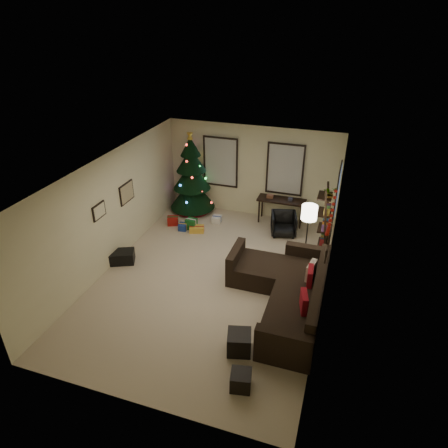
{
  "coord_description": "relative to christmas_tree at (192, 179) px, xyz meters",
  "views": [
    {
      "loc": [
        2.63,
        -7.07,
        5.57
      ],
      "look_at": [
        0.1,
        0.6,
        1.15
      ],
      "focal_mm": 32.09,
      "sensor_mm": 36.0,
      "label": 1
    }
  ],
  "objects": [
    {
      "name": "art_abstract",
      "position": [
        -0.72,
        -3.58,
        0.53
      ],
      "size": [
        0.04,
        0.45,
        0.35
      ],
      "color": "black",
      "rests_on": "wall_left"
    },
    {
      "name": "presents",
      "position": [
        0.4,
        -1.03,
        -0.93
      ],
      "size": [
        1.43,
        1.01,
        0.3
      ],
      "rotation": [
        0.0,
        0.0,
        -0.16
      ],
      "color": "#14591E",
      "rests_on": "floor"
    },
    {
      "name": "floor",
      "position": [
        1.76,
        -3.15,
        -1.04
      ],
      "size": [
        7.0,
        7.0,
        0.0
      ],
      "primitive_type": "plane",
      "color": "#C6B296",
      "rests_on": "ground"
    },
    {
      "name": "stocking_right",
      "position": [
        1.95,
        0.41,
        0.36
      ],
      "size": [
        0.2,
        0.05,
        0.36
      ],
      "color": "#990F0C",
      "rests_on": "wall_back"
    },
    {
      "name": "bookshelf",
      "position": [
        4.06,
        -1.38,
        -0.11
      ],
      "size": [
        0.3,
        0.56,
        1.91
      ],
      "color": "black",
      "rests_on": "floor"
    },
    {
      "name": "desk",
      "position": [
        2.72,
        0.07,
        -0.39
      ],
      "size": [
        1.36,
        0.49,
        0.73
      ],
      "color": "black",
      "rests_on": "floor"
    },
    {
      "name": "art_map",
      "position": [
        -0.72,
        -2.41,
        0.47
      ],
      "size": [
        0.04,
        0.6,
        0.5
      ],
      "color": "black",
      "rests_on": "wall_left"
    },
    {
      "name": "ottoman_far",
      "position": [
        3.23,
        -5.83,
        -0.88
      ],
      "size": [
        0.39,
        0.39,
        0.32
      ],
      "primitive_type": "cube",
      "rotation": [
        0.0,
        0.0,
        0.19
      ],
      "color": "black",
      "rests_on": "floor"
    },
    {
      "name": "desk_chair",
      "position": [
        2.93,
        -0.58,
        -0.73
      ],
      "size": [
        0.74,
        0.71,
        0.63
      ],
      "primitive_type": "imported",
      "rotation": [
        0.0,
        0.0,
        0.26
      ],
      "color": "black",
      "rests_on": "floor"
    },
    {
      "name": "window_back_left",
      "position": [
        0.81,
        0.32,
        0.51
      ],
      "size": [
        1.05,
        0.06,
        1.5
      ],
      "color": "#728CB2",
      "rests_on": "wall_back"
    },
    {
      "name": "floor_lamp",
      "position": [
        3.71,
        -2.07,
        0.36
      ],
      "size": [
        0.35,
        0.35,
        1.68
      ],
      "rotation": [
        0.0,
        0.0,
        0.15
      ],
      "color": "black",
      "rests_on": "floor"
    },
    {
      "name": "storage_bin",
      "position": [
        -0.58,
        -3.21,
        -0.89
      ],
      "size": [
        0.71,
        0.61,
        0.3
      ],
      "primitive_type": "cube",
      "rotation": [
        0.0,
        0.0,
        0.42
      ],
      "color": "black",
      "rests_on": "floor"
    },
    {
      "name": "wall_front",
      "position": [
        1.76,
        -6.65,
        0.31
      ],
      "size": [
        5.0,
        0.0,
        5.0
      ],
      "primitive_type": "plane",
      "rotation": [
        -1.57,
        0.0,
        0.0
      ],
      "color": "beige",
      "rests_on": "floor"
    },
    {
      "name": "christmas_tree",
      "position": [
        0.0,
        0.0,
        0.0
      ],
      "size": [
        1.35,
        1.35,
        2.51
      ],
      "rotation": [
        0.0,
        0.0,
        -0.3
      ],
      "color": "black",
      "rests_on": "floor"
    },
    {
      "name": "pillow_red_a",
      "position": [
        3.97,
        -4.13,
        -0.4
      ],
      "size": [
        0.21,
        0.43,
        0.41
      ],
      "primitive_type": "cube",
      "rotation": [
        0.0,
        0.0,
        0.24
      ],
      "color": "maroon",
      "rests_on": "sofa"
    },
    {
      "name": "wall_back",
      "position": [
        1.76,
        0.35,
        0.31
      ],
      "size": [
        5.0,
        0.0,
        5.0
      ],
      "primitive_type": "plane",
      "rotation": [
        1.57,
        0.0,
        0.0
      ],
      "color": "beige",
      "rests_on": "floor"
    },
    {
      "name": "ottoman_near",
      "position": [
        2.98,
        -5.07,
        -0.84
      ],
      "size": [
        0.52,
        0.52,
        0.41
      ],
      "primitive_type": "cube",
      "rotation": [
        0.0,
        0.0,
        0.25
      ],
      "color": "black",
      "rests_on": "floor"
    },
    {
      "name": "gallery",
      "position": [
        4.24,
        -3.23,
        0.53
      ],
      "size": [
        0.03,
        1.25,
        0.54
      ],
      "color": "black",
      "rests_on": "wall_right"
    },
    {
      "name": "wall_right",
      "position": [
        4.26,
        -3.15,
        0.31
      ],
      "size": [
        0.0,
        7.0,
        7.0
      ],
      "primitive_type": "plane",
      "rotation": [
        1.57,
        0.0,
        -1.57
      ],
      "color": "beige",
      "rests_on": "floor"
    },
    {
      "name": "window_right_wall",
      "position": [
        4.23,
        -0.6,
        0.46
      ],
      "size": [
        0.06,
        0.9,
        1.3
      ],
      "color": "#728CB2",
      "rests_on": "wall_right"
    },
    {
      "name": "stocking_left",
      "position": [
        1.62,
        0.44,
        0.36
      ],
      "size": [
        0.2,
        0.05,
        0.36
      ],
      "color": "#990F0C",
      "rests_on": "wall_back"
    },
    {
      "name": "pillow_cream",
      "position": [
        3.97,
        -3.06,
        -0.41
      ],
      "size": [
        0.2,
        0.43,
        0.42
      ],
      "primitive_type": "cube",
      "rotation": [
        0.0,
        0.0,
        -0.19
      ],
      "color": "#BDAA99",
      "rests_on": "sofa"
    },
    {
      "name": "pillow_red_b",
      "position": [
        3.97,
        -3.27,
        -0.4
      ],
      "size": [
        0.14,
        0.41,
        0.4
      ],
      "primitive_type": "cube",
      "rotation": [
        0.0,
        0.0,
        0.08
      ],
      "color": "maroon",
      "rests_on": "sofa"
    },
    {
      "name": "ceiling",
      "position": [
        1.76,
        -3.15,
        1.66
      ],
      "size": [
        7.0,
        7.0,
        0.0
      ],
      "primitive_type": "plane",
      "rotation": [
        3.14,
        0.0,
        0.0
      ],
      "color": "white",
      "rests_on": "floor"
    },
    {
      "name": "garland",
      "position": [
        4.21,
        -3.1,
        0.99
      ],
      "size": [
        0.08,
        1.9,
        0.3
      ],
      "primitive_type": null,
      "color": "#A5140C",
      "rests_on": "wall_right"
    },
    {
      "name": "potted_plant",
      "position": [
        4.06,
        -1.4,
        0.75
      ],
      "size": [
        0.54,
        0.53,
        0.45
      ],
      "primitive_type": "imported",
      "rotation": [
        0.0,
        0.0,
        0.67
      ],
      "color": "#4C4C4C",
      "rests_on": "bookshelf"
    },
    {
      "name": "sofa",
      "position": [
        3.56,
        -3.49,
        -0.73
      ],
      "size": [
        2.15,
        3.1,
        0.93
      ],
      "color": "black",
      "rests_on": "floor"
    },
    {
      "name": "window_back_right",
      "position": [
        2.71,
        0.32,
        0.51
      ],
      "size": [
        1.05,
        0.06,
        1.5
      ],
      "color": "#728CB2",
      "rests_on": "wall_back"
    },
    {
      "name": "wall_left",
      "position": [
        -0.74,
        -3.15,
        0.31
      ],
      "size": [
        0.0,
        7.0,
        7.0
      ],
      "primitive_type": "plane",
      "rotation": [
        1.57,
        0.0,
        1.57
      ],
      "color": "beige",
      "rests_on": "floor"
    }
  ]
}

